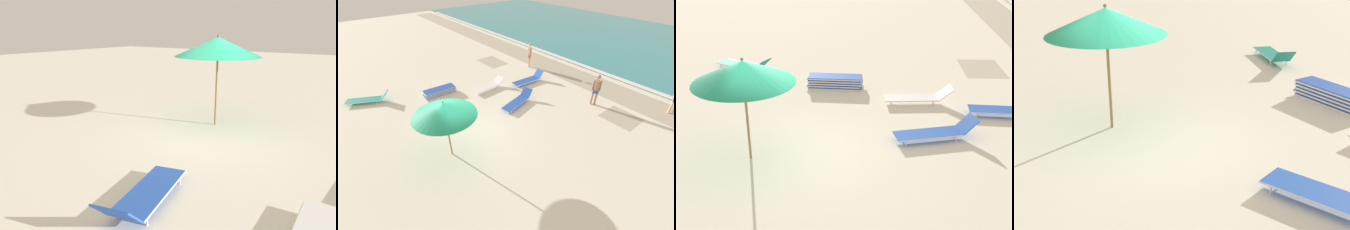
{
  "view_description": "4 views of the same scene",
  "coord_description": "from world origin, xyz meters",
  "views": [
    {
      "loc": [
        -4.02,
        7.35,
        2.76
      ],
      "look_at": [
        0.56,
        1.0,
        0.66
      ],
      "focal_mm": 35.0,
      "sensor_mm": 36.0,
      "label": 1
    },
    {
      "loc": [
        6.91,
        -3.39,
        6.71
      ],
      "look_at": [
        0.36,
        1.85,
        0.84
      ],
      "focal_mm": 24.0,
      "sensor_mm": 36.0,
      "label": 2
    },
    {
      "loc": [
        10.22,
        1.82,
        5.72
      ],
      "look_at": [
        -0.0,
        1.37,
        1.09
      ],
      "focal_mm": 50.0,
      "sensor_mm": 36.0,
      "label": 3
    },
    {
      "loc": [
        4.36,
        7.31,
        3.92
      ],
      "look_at": [
        0.02,
        1.31,
        0.95
      ],
      "focal_mm": 50.0,
      "sensor_mm": 36.0,
      "label": 4
    }
  ],
  "objects": [
    {
      "name": "sun_lounger_under_umbrella",
      "position": [
        -2.59,
        6.1,
        0.22
      ],
      "size": [
        0.74,
        2.19,
        0.63
      ],
      "rotation": [
        0.0,
        0.0,
        -0.06
      ],
      "color": "blue",
      "rests_on": "ground_plane"
    },
    {
      "name": "ground_plane",
      "position": [
        0.0,
        0.01,
        -0.08
      ],
      "size": [
        60.0,
        60.0,
        0.16
      ],
      "color": "silver"
    },
    {
      "name": "beachgoer_strolling_adult",
      "position": [
        1.61,
        7.05,
        1.0
      ],
      "size": [
        0.37,
        0.33,
        1.76
      ],
      "rotation": [
        0.0,
        0.0,
        0.68
      ],
      "color": "#A37A5B",
      "rests_on": "ground_plane"
    },
    {
      "name": "beach_umbrella",
      "position": [
        0.24,
        -0.93,
        2.23
      ],
      "size": [
        2.41,
        2.41,
        2.57
      ],
      "color": "#9E7547",
      "rests_on": "ground_plane"
    },
    {
      "name": "sun_lounger_beside_umbrella",
      "position": [
        -3.47,
        3.55,
        0.21
      ],
      "size": [
        0.75,
        2.17,
        0.53
      ],
      "rotation": [
        0.0,
        0.0,
        0.07
      ],
      "color": "white",
      "rests_on": "ground_plane"
    },
    {
      "name": "sun_lounger_near_water_left",
      "position": [
        -1.0,
        3.78,
        0.21
      ],
      "size": [
        1.12,
        2.28,
        0.56
      ],
      "rotation": [
        0.0,
        0.0,
        0.25
      ],
      "color": "blue",
      "rests_on": "ground_plane"
    },
    {
      "name": "ocean_water",
      "position": [
        0.0,
        20.52,
        0.03
      ],
      "size": [
        60.0,
        19.08,
        0.07
      ],
      "color": "teal",
      "rests_on": "ground_plane"
    },
    {
      "name": "lounger_stack",
      "position": [
        -4.71,
        0.86,
        0.21
      ],
      "size": [
        0.71,
        1.93,
        0.41
      ],
      "rotation": [
        0.0,
        0.0,
        -0.05
      ],
      "color": "blue",
      "rests_on": "ground_plane"
    },
    {
      "name": "sun_lounger_near_water_right",
      "position": [
        -6.42,
        -2.69,
        0.21
      ],
      "size": [
        1.54,
        2.28,
        0.55
      ],
      "rotation": [
        0.0,
        0.0,
        -0.46
      ],
      "color": "#1E8475",
      "rests_on": "ground_plane"
    },
    {
      "name": "beachgoer_shoreline_child",
      "position": [
        -4.49,
        7.94,
        1.0
      ],
      "size": [
        0.35,
        0.34,
        1.76
      ],
      "rotation": [
        0.0,
        0.0,
        2.39
      ],
      "color": "tan",
      "rests_on": "ground_plane"
    }
  ]
}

